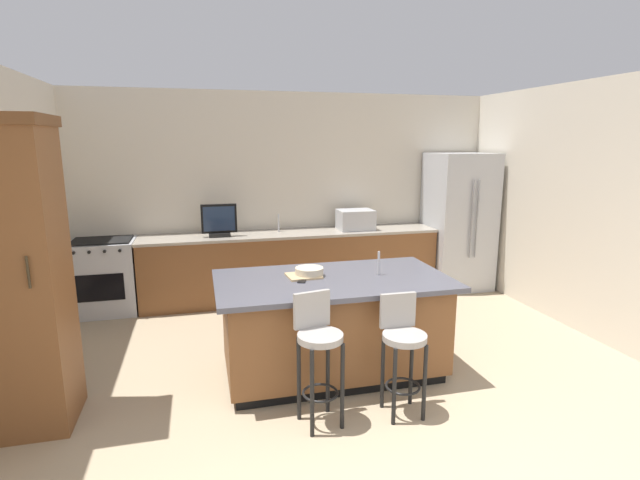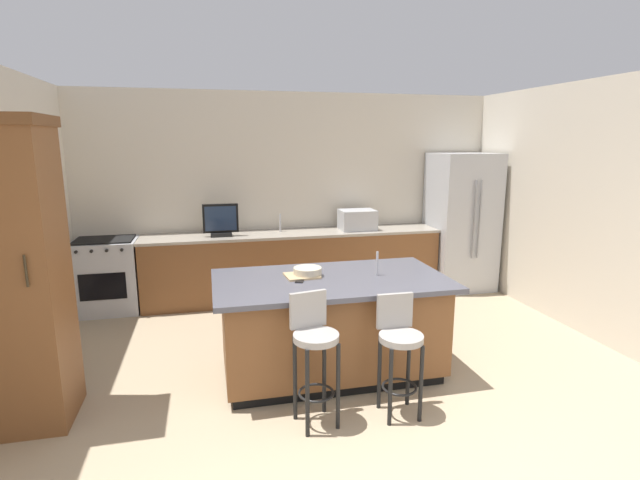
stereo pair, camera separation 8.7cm
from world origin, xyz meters
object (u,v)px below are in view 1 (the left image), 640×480
Objects in this scene: bar_stool_right at (403,345)px; range_oven at (105,277)px; microwave at (356,220)px; tv_monitor at (219,222)px; bar_stool_left at (318,347)px; cutting_board at (304,276)px; kitchen_island at (333,325)px; cell_phone at (302,280)px; fruit_bowl at (309,272)px; cabinet_tower at (15,272)px; refrigerator at (458,221)px.

range_oven is at bearing 132.36° from bar_stool_right.
range_oven is 4.00m from bar_stool_right.
tv_monitor is (-1.84, -0.05, 0.06)m from microwave.
bar_stool_right is (2.65, -2.99, 0.10)m from range_oven.
tv_monitor is 0.47× the size of bar_stool_right.
cutting_board is at bearing 74.08° from bar_stool_left.
cell_phone is at bearing -176.82° from kitchen_island.
kitchen_island is 3.21m from range_oven.
kitchen_island is at bearing 22.01° from cell_phone.
fruit_bowl is at bearing 148.29° from kitchen_island.
kitchen_island is 2.24× the size of range_oven.
bar_stool_left is 1.06× the size of bar_stool_right.
bar_stool_left is at bearing -95.00° from cutting_board.
tv_monitor is at bearing -178.39° from microwave.
bar_stool_right is at bearing -31.03° from cell_phone.
microwave is 1.85m from tv_monitor.
fruit_bowl is at bearing 8.48° from cabinet_tower.
microwave is 0.51× the size of bar_stool_right.
bar_stool_left is at bearing 178.71° from bar_stool_right.
tv_monitor is 2.18m from fruit_bowl.
kitchen_island is at bearing 5.09° from cabinet_tower.
fruit_bowl is (-1.14, -2.11, -0.10)m from microwave.
range_oven is 3.06m from cell_phone.
cabinet_tower reaches higher than cell_phone.
microwave is (3.26, 0.00, 0.58)m from range_oven.
cell_phone is at bearing -74.52° from tv_monitor.
bar_stool_right is at bearing -65.63° from kitchen_island.
fruit_bowl reaches higher than bar_stool_right.
kitchen_island is 7.12× the size of cutting_board.
range_oven is 3.58m from bar_stool_left.
microwave is 3.26m from bar_stool_left.
cabinet_tower is 7.83× the size of cutting_board.
cutting_board is at bearing -72.63° from tv_monitor.
range_oven is 2.56m from cabinet_tower.
cabinet_tower is at bearing -92.83° from range_oven.
refrigerator is 6.65× the size of cutting_board.
cabinet_tower reaches higher than kitchen_island.
microwave reaches higher than bar_stool_left.
bar_stool_left is 0.79m from cell_phone.
cell_phone is at bearing -125.61° from fruit_bowl.
range_oven is at bearing 179.04° from refrigerator.
fruit_bowl reaches higher than cell_phone.
microwave is at bearing 80.01° from cell_phone.
cabinet_tower is 4.18m from microwave.
bar_stool_left is 3.94× the size of fruit_bowl.
cabinet_tower is (-0.12, -2.45, 0.73)m from range_oven.
fruit_bowl is at bearing 73.21° from cell_phone.
bar_stool_left reaches higher than fruit_bowl.
tv_monitor is 0.44× the size of bar_stool_left.
bar_stool_right is at bearing -11.17° from cabinet_tower.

